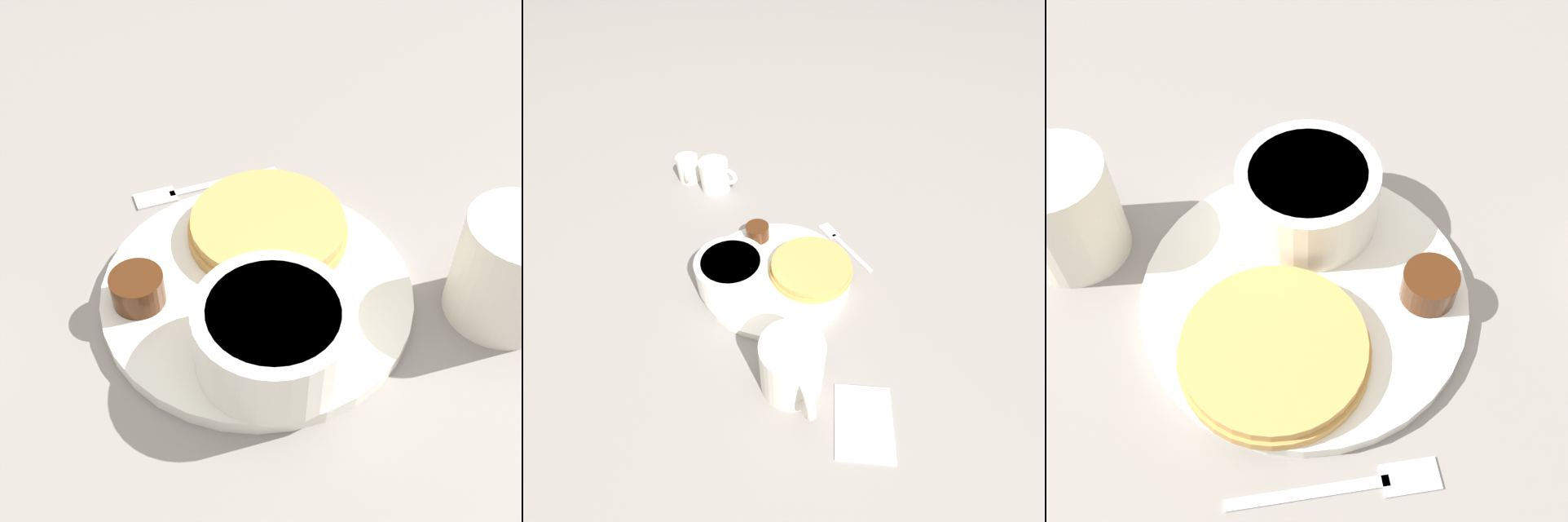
{
  "view_description": "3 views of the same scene",
  "coord_description": "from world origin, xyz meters",
  "views": [
    {
      "loc": [
        0.13,
        -0.3,
        0.38
      ],
      "look_at": [
        0.0,
        -0.0,
        0.04
      ],
      "focal_mm": 45.0,
      "sensor_mm": 36.0,
      "label": 1
    },
    {
      "loc": [
        0.41,
        0.09,
        0.48
      ],
      "look_at": [
        -0.01,
        0.01,
        0.03
      ],
      "focal_mm": 28.0,
      "sensor_mm": 36.0,
      "label": 2
    },
    {
      "loc": [
        -0.14,
        0.21,
        0.4
      ],
      "look_at": [
        0.01,
        -0.02,
        0.02
      ],
      "focal_mm": 45.0,
      "sensor_mm": 36.0,
      "label": 3
    }
  ],
  "objects": [
    {
      "name": "coffee_mug",
      "position": [
        0.17,
        0.06,
        0.04
      ],
      "size": [
        0.1,
        0.08,
        0.09
      ],
      "color": "silver",
      "rests_on": "ground_plane"
    },
    {
      "name": "ground_plane",
      "position": [
        0.0,
        0.0,
        0.0
      ],
      "size": [
        4.0,
        4.0,
        0.0
      ],
      "primitive_type": "plane",
      "color": "gray"
    },
    {
      "name": "syrup_cup",
      "position": [
        -0.07,
        -0.05,
        0.02
      ],
      "size": [
        0.04,
        0.04,
        0.02
      ],
      "color": "#47230F",
      "rests_on": "plate"
    },
    {
      "name": "pancake_stack",
      "position": [
        -0.01,
        0.05,
        0.02
      ],
      "size": [
        0.13,
        0.13,
        0.02
      ],
      "color": "tan",
      "rests_on": "plate"
    },
    {
      "name": "butter_ramekin",
      "position": [
        0.03,
        -0.08,
        0.03
      ],
      "size": [
        0.05,
        0.05,
        0.04
      ],
      "color": "white",
      "rests_on": "plate"
    },
    {
      "name": "plate",
      "position": [
        0.0,
        0.0,
        0.01
      ],
      "size": [
        0.23,
        0.23,
        0.01
      ],
      "color": "white",
      "rests_on": "ground_plane"
    },
    {
      "name": "bowl",
      "position": [
        0.03,
        -0.06,
        0.04
      ],
      "size": [
        0.1,
        0.1,
        0.05
      ],
      "color": "white",
      "rests_on": "plate"
    },
    {
      "name": "fork",
      "position": [
        -0.1,
        0.09,
        0.0
      ],
      "size": [
        0.11,
        0.1,
        0.0
      ],
      "color": "silver",
      "rests_on": "ground_plane"
    }
  ]
}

